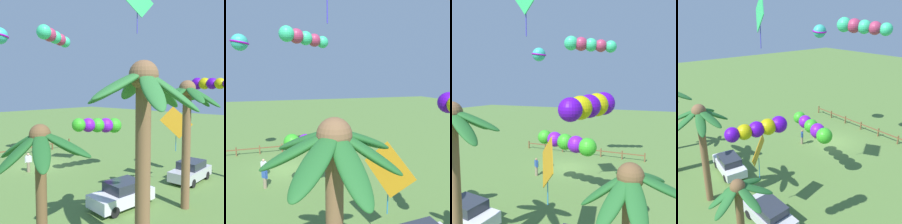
# 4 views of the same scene
# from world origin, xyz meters

# --- Properties ---
(ground_plane) EXTENTS (120.00, 120.00, 0.00)m
(ground_plane) POSITION_xyz_m (0.00, 0.00, 0.00)
(ground_plane) COLOR #567A38
(palm_tree_0) EXTENTS (3.99, 3.86, 7.32)m
(palm_tree_0) POSITION_xyz_m (-0.78, 13.94, 5.51)
(palm_tree_0) COLOR brown
(palm_tree_0) RESTS_ON ground
(rail_fence) EXTENTS (14.23, 0.12, 0.95)m
(rail_fence) POSITION_xyz_m (0.21, -4.79, 0.59)
(rail_fence) COLOR brown
(rail_fence) RESTS_ON ground
(spectator_0) EXTENTS (0.51, 0.37, 1.59)m
(spectator_0) POSITION_xyz_m (1.84, 1.10, 0.81)
(spectator_0) COLOR gray
(spectator_0) RESTS_ON ground
(spectator_1) EXTENTS (0.45, 0.42, 1.59)m
(spectator_1) POSITION_xyz_m (1.68, 3.01, 0.81)
(spectator_1) COLOR gray
(spectator_1) RESTS_ON ground
(kite_diamond_2) EXTENTS (1.46, 1.82, 3.16)m
(kite_diamond_2) POSITION_xyz_m (-3.82, 11.48, 4.45)
(kite_diamond_2) COLOR #BE8116
(kite_tube_3) EXTENTS (4.50, 2.62, 1.50)m
(kite_tube_3) POSITION_xyz_m (-1.91, -0.45, 11.68)
(kite_tube_3) COLOR #36CB8C
(kite_tube_4) EXTENTS (4.70, 1.59, 1.50)m
(kite_tube_4) POSITION_xyz_m (-2.28, 5.30, 3.89)
(kite_tube_4) COLOR green
(kite_ball_5) EXTENTS (1.85, 1.85, 1.33)m
(kite_ball_5) POSITION_xyz_m (3.23, -0.44, 11.06)
(kite_ball_5) COLOR #35B6A5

